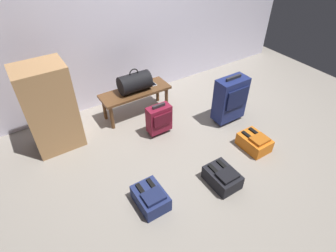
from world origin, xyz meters
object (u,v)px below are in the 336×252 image
(backpack_dark, at_px, (222,177))
(backpack_navy, at_px, (151,198))
(duffel_bag_black, at_px, (135,82))
(suitcase_small_burgundy, at_px, (159,119))
(backpack_orange, at_px, (254,142))
(bench, at_px, (135,94))
(cell_phone, at_px, (153,84))
(suitcase_upright_navy, at_px, (230,99))
(side_cabinet, at_px, (50,108))

(backpack_dark, relative_size, backpack_navy, 1.00)
(duffel_bag_black, bearing_deg, suitcase_small_burgundy, -85.41)
(duffel_bag_black, distance_m, suitcase_small_burgundy, 0.64)
(duffel_bag_black, xyz_separation_m, backpack_orange, (0.90, -1.47, -0.43))
(bench, bearing_deg, cell_phone, 5.08)
(suitcase_small_burgundy, height_order, backpack_orange, suitcase_small_burgundy)
(backpack_orange, bearing_deg, cell_phone, 111.88)
(bench, height_order, suitcase_upright_navy, suitcase_upright_navy)
(backpack_navy, xyz_separation_m, side_cabinet, (-0.53, 1.45, 0.46))
(backpack_orange, bearing_deg, backpack_navy, -179.05)
(cell_phone, bearing_deg, bench, -174.92)
(duffel_bag_black, relative_size, suitcase_upright_navy, 0.63)
(bench, xyz_separation_m, suitcase_small_burgundy, (0.05, -0.57, -0.09))
(suitcase_small_burgundy, distance_m, backpack_dark, 1.14)
(backpack_dark, bearing_deg, backpack_orange, 16.52)
(duffel_bag_black, relative_size, suitcase_small_burgundy, 0.96)
(bench, bearing_deg, backpack_navy, -112.46)
(bench, relative_size, side_cabinet, 0.91)
(duffel_bag_black, height_order, suitcase_upright_navy, duffel_bag_black)
(backpack_dark, height_order, side_cabinet, side_cabinet)
(bench, height_order, suitcase_small_burgundy, suitcase_small_burgundy)
(cell_phone, height_order, backpack_dark, cell_phone)
(suitcase_small_burgundy, distance_m, side_cabinet, 1.34)
(bench, xyz_separation_m, side_cabinet, (-1.14, -0.05, 0.22))
(backpack_dark, bearing_deg, bench, 96.13)
(cell_phone, relative_size, suitcase_small_burgundy, 0.31)
(duffel_bag_black, height_order, backpack_orange, duffel_bag_black)
(suitcase_upright_navy, distance_m, backpack_orange, 0.69)
(suitcase_small_burgundy, xyz_separation_m, backpack_orange, (0.86, -0.90, -0.15))
(backpack_orange, bearing_deg, duffel_bag_black, 121.50)
(duffel_bag_black, relative_size, backpack_navy, 1.16)
(duffel_bag_black, height_order, cell_phone, duffel_bag_black)
(backpack_orange, xyz_separation_m, side_cabinet, (-2.05, 1.42, 0.46))
(backpack_orange, bearing_deg, bench, 121.60)
(suitcase_upright_navy, bearing_deg, suitcase_small_burgundy, 164.07)
(backpack_dark, bearing_deg, suitcase_upright_navy, 44.91)
(duffel_bag_black, distance_m, side_cabinet, 1.15)
(duffel_bag_black, distance_m, backpack_dark, 1.75)
(suitcase_upright_navy, distance_m, side_cabinet, 2.32)
(suitcase_small_burgundy, bearing_deg, duffel_bag_black, 94.59)
(duffel_bag_black, bearing_deg, side_cabinet, -177.56)
(cell_phone, bearing_deg, backpack_orange, -68.12)
(bench, bearing_deg, suitcase_small_burgundy, -85.05)
(cell_phone, relative_size, backpack_navy, 0.38)
(suitcase_small_burgundy, bearing_deg, backpack_dark, -83.27)
(side_cabinet, bearing_deg, suitcase_small_burgundy, -23.50)
(bench, bearing_deg, suitcase_upright_navy, -39.55)
(suitcase_small_burgundy, distance_m, backpack_navy, 1.15)
(suitcase_small_burgundy, xyz_separation_m, side_cabinet, (-1.19, 0.52, 0.31))
(bench, relative_size, backpack_orange, 2.63)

